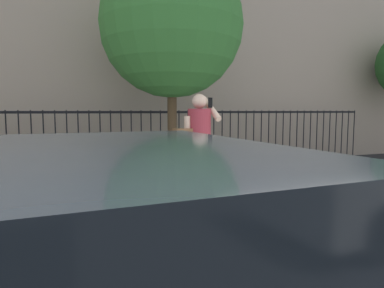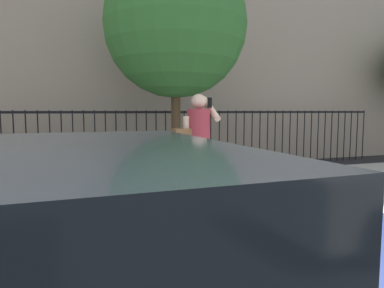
# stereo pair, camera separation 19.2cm
# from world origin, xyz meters

# --- Properties ---
(ground_plane) EXTENTS (60.00, 60.00, 0.00)m
(ground_plane) POSITION_xyz_m (0.00, 0.00, 0.00)
(ground_plane) COLOR black
(sidewalk) EXTENTS (28.00, 4.40, 0.15)m
(sidewalk) POSITION_xyz_m (0.00, 2.20, 0.07)
(sidewalk) COLOR #9E9B93
(sidewalk) RESTS_ON ground
(iron_fence) EXTENTS (12.03, 0.04, 1.60)m
(iron_fence) POSITION_xyz_m (0.00, 5.90, 1.02)
(iron_fence) COLOR black
(iron_fence) RESTS_ON ground
(pedestrian_on_phone) EXTENTS (0.68, 0.49, 1.68)m
(pedestrian_on_phone) POSITION_xyz_m (-1.18, 1.96, 1.12)
(pedestrian_on_phone) COLOR beige
(pedestrian_on_phone) RESTS_ON sidewalk
(street_tree_near) EXTENTS (3.10, 3.10, 4.97)m
(street_tree_near) POSITION_xyz_m (-0.75, 4.56, 3.41)
(street_tree_near) COLOR #4C3823
(street_tree_near) RESTS_ON ground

